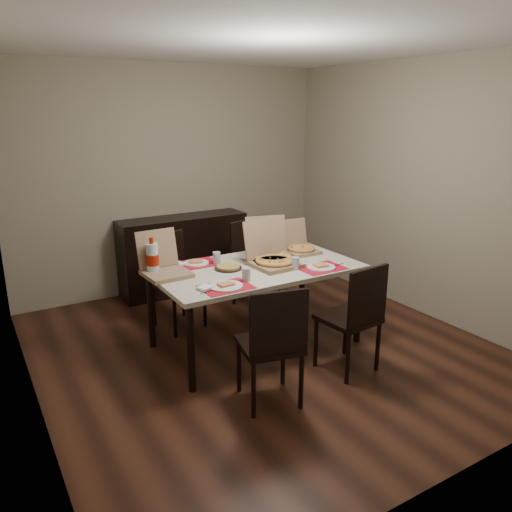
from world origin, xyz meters
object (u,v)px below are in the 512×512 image
at_px(chair_far_left, 174,276).
at_px(dip_bowl, 247,258).
at_px(dining_table, 256,274).
at_px(chair_near_left, 273,341).
at_px(chair_near_right, 355,314).
at_px(soda_bottle, 152,259).
at_px(chair_far_right, 252,259).
at_px(pizza_box_center, 273,259).
at_px(sideboard, 184,254).

relative_size(chair_far_left, dip_bowl, 7.22).
height_order(dining_table, dip_bowl, dip_bowl).
relative_size(chair_near_left, chair_near_right, 1.00).
bearing_deg(chair_near_left, soda_bottle, 110.38).
height_order(chair_near_right, dip_bowl, chair_near_right).
bearing_deg(chair_near_right, chair_far_left, 118.26).
xyz_separation_m(chair_far_right, pizza_box_center, (-0.35, -0.96, 0.30)).
height_order(chair_near_right, soda_bottle, soda_bottle).
relative_size(sideboard, pizza_box_center, 3.34).
bearing_deg(dining_table, chair_near_left, -114.18).
height_order(chair_near_left, chair_far_left, same).
height_order(pizza_box_center, dip_bowl, pizza_box_center).
relative_size(sideboard, chair_near_left, 1.61).
relative_size(dining_table, chair_far_right, 1.94).
distance_m(dining_table, soda_bottle, 0.92).
height_order(chair_near_right, chair_far_left, same).
height_order(dining_table, chair_near_right, chair_near_right).
xyz_separation_m(sideboard, chair_near_right, (0.41, -2.53, 0.06)).
height_order(chair_near_left, dip_bowl, chair_near_left).
bearing_deg(dining_table, sideboard, 89.57).
bearing_deg(chair_near_right, soda_bottle, 138.72).
height_order(sideboard, pizza_box_center, pizza_box_center).
xyz_separation_m(chair_far_right, dip_bowl, (-0.46, -0.68, 0.25)).
bearing_deg(chair_near_left, chair_far_right, 63.57).
bearing_deg(chair_far_left, sideboard, 61.26).
relative_size(chair_far_left, chair_far_right, 1.00).
bearing_deg(sideboard, pizza_box_center, -85.56).
height_order(chair_far_left, pizza_box_center, pizza_box_center).
xyz_separation_m(dining_table, pizza_box_center, (0.15, -0.04, 0.13)).
xyz_separation_m(sideboard, chair_far_right, (0.49, -0.76, 0.06)).
bearing_deg(chair_near_left, chair_near_right, 4.78).
bearing_deg(chair_far_right, chair_far_left, -173.36).
xyz_separation_m(pizza_box_center, soda_bottle, (-1.00, 0.32, 0.08)).
distance_m(chair_far_left, dip_bowl, 0.81).
height_order(chair_far_right, soda_bottle, soda_bottle).
height_order(sideboard, dining_table, sideboard).
bearing_deg(dip_bowl, chair_far_left, 131.83).
height_order(chair_far_left, soda_bottle, soda_bottle).
xyz_separation_m(chair_near_left, chair_far_right, (0.91, 1.84, 0.00)).
relative_size(chair_near_right, chair_far_right, 1.00).
height_order(chair_far_right, pizza_box_center, pizza_box_center).
bearing_deg(dip_bowl, pizza_box_center, -69.55).
bearing_deg(sideboard, dip_bowl, -88.80).
distance_m(chair_near_right, chair_far_left, 1.88).
bearing_deg(chair_near_right, dip_bowl, 109.27).
height_order(dining_table, pizza_box_center, pizza_box_center).
bearing_deg(sideboard, dining_table, -90.43).
bearing_deg(chair_far_left, dip_bowl, -48.17).
relative_size(dining_table, chair_far_left, 1.94).
relative_size(chair_near_left, chair_far_left, 1.00).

